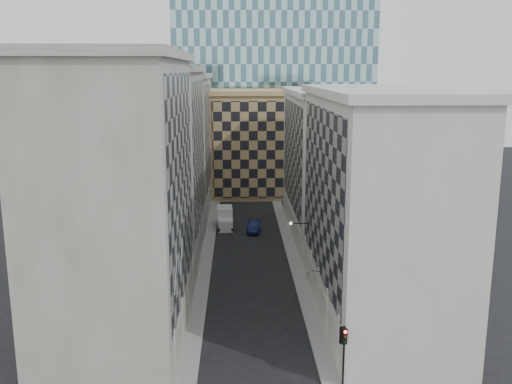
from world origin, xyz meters
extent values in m
cube|color=gray|center=(-5.25, 30.00, 0.07)|extent=(1.50, 100.00, 0.15)
cube|color=gray|center=(5.25, 30.00, 0.07)|extent=(1.50, 100.00, 0.15)
cube|color=gray|center=(-11.00, 11.00, 11.50)|extent=(10.00, 22.00, 23.00)
cube|color=gray|center=(-6.12, 11.00, 13.00)|extent=(0.25, 19.36, 18.00)
cube|color=gray|center=(-6.20, 11.00, 1.60)|extent=(0.45, 21.12, 3.20)
cube|color=gray|center=(-11.00, 11.00, 23.35)|extent=(10.80, 22.80, 0.70)
cylinder|color=gray|center=(-6.35, 2.75, 2.20)|extent=(0.90, 0.90, 4.40)
cylinder|color=gray|center=(-6.35, 8.25, 2.20)|extent=(0.90, 0.90, 4.40)
cylinder|color=gray|center=(-6.35, 13.75, 2.20)|extent=(0.90, 0.90, 4.40)
cylinder|color=gray|center=(-6.35, 19.25, 2.20)|extent=(0.90, 0.90, 4.40)
cube|color=gray|center=(-11.00, 33.00, 11.00)|extent=(10.00, 22.00, 22.00)
cube|color=gray|center=(-6.12, 33.00, 12.50)|extent=(0.25, 19.36, 17.00)
cube|color=gray|center=(-6.20, 33.00, 1.60)|extent=(0.45, 21.12, 3.20)
cube|color=gray|center=(-11.00, 33.00, 22.35)|extent=(10.80, 22.80, 0.70)
cylinder|color=gray|center=(-6.35, 24.75, 2.20)|extent=(0.90, 0.90, 4.40)
cylinder|color=gray|center=(-6.35, 30.25, 2.20)|extent=(0.90, 0.90, 4.40)
cylinder|color=gray|center=(-6.35, 35.75, 2.20)|extent=(0.90, 0.90, 4.40)
cylinder|color=gray|center=(-6.35, 41.25, 2.20)|extent=(0.90, 0.90, 4.40)
cube|color=gray|center=(-11.00, 55.00, 10.50)|extent=(10.00, 22.00, 21.00)
cube|color=gray|center=(-6.12, 55.00, 12.00)|extent=(0.25, 19.36, 16.00)
cube|color=gray|center=(-6.20, 55.00, 1.60)|extent=(0.45, 21.12, 3.20)
cube|color=gray|center=(-11.00, 55.00, 21.35)|extent=(10.80, 22.80, 0.70)
cylinder|color=gray|center=(-6.35, 46.75, 2.20)|extent=(0.90, 0.90, 4.40)
cylinder|color=gray|center=(-6.35, 52.25, 2.20)|extent=(0.90, 0.90, 4.40)
cylinder|color=gray|center=(-6.35, 57.75, 2.20)|extent=(0.90, 0.90, 4.40)
cylinder|color=gray|center=(-6.35, 63.25, 2.20)|extent=(0.90, 0.90, 4.40)
cube|color=beige|center=(11.00, 15.00, 10.00)|extent=(10.00, 26.00, 20.00)
cube|color=gray|center=(6.12, 15.00, 11.50)|extent=(0.25, 22.88, 15.00)
cube|color=beige|center=(6.20, 15.00, 1.60)|extent=(0.45, 24.96, 3.20)
cube|color=beige|center=(11.00, 15.00, 20.35)|extent=(10.80, 26.80, 0.70)
cylinder|color=beige|center=(6.35, 4.60, 2.20)|extent=(0.90, 0.90, 4.40)
cylinder|color=beige|center=(6.35, 9.80, 2.20)|extent=(0.90, 0.90, 4.40)
cylinder|color=beige|center=(6.35, 15.00, 2.20)|extent=(0.90, 0.90, 4.40)
cylinder|color=beige|center=(6.35, 20.20, 2.20)|extent=(0.90, 0.90, 4.40)
cylinder|color=beige|center=(6.35, 25.40, 2.20)|extent=(0.90, 0.90, 4.40)
cube|color=beige|center=(11.00, 42.00, 9.50)|extent=(10.00, 28.00, 19.00)
cube|color=gray|center=(6.12, 42.00, 11.00)|extent=(0.25, 24.64, 14.00)
cube|color=beige|center=(6.20, 42.00, 1.60)|extent=(0.45, 26.88, 3.20)
cube|color=beige|center=(11.00, 42.00, 19.35)|extent=(10.80, 28.80, 0.70)
cube|color=tan|center=(2.00, 68.00, 9.00)|extent=(16.00, 14.00, 18.00)
cube|color=tan|center=(2.00, 60.90, 9.00)|extent=(15.20, 0.25, 16.50)
cube|color=tan|center=(2.00, 68.00, 18.40)|extent=(16.80, 14.80, 0.80)
cube|color=#302B25|center=(0.00, 82.00, 14.00)|extent=(6.00, 6.00, 28.00)
cube|color=#302B25|center=(0.00, 82.00, 28.70)|extent=(7.00, 7.00, 1.40)
cylinder|color=gray|center=(-5.90, 4.00, 8.00)|extent=(0.10, 2.33, 2.33)
cylinder|color=gray|center=(-5.90, 8.00, 8.00)|extent=(0.10, 2.33, 2.33)
cylinder|color=black|center=(5.10, 24.00, 6.20)|extent=(1.80, 0.08, 0.08)
sphere|color=#FFE5B2|center=(4.20, 24.00, 6.20)|extent=(0.36, 0.36, 0.36)
cylinder|color=black|center=(5.90, 1.88, 1.83)|extent=(0.15, 0.15, 3.36)
cube|color=black|center=(5.90, 1.88, 4.09)|extent=(0.41, 0.36, 1.16)
cube|color=black|center=(5.86, 2.06, 4.09)|extent=(0.58, 0.15, 1.31)
sphere|color=#FF0C07|center=(5.93, 1.71, 4.48)|extent=(0.21, 0.21, 0.21)
sphere|color=#331E05|center=(5.93, 1.71, 4.09)|extent=(0.21, 0.21, 0.21)
sphere|color=black|center=(5.93, 1.71, 3.70)|extent=(0.21, 0.21, 0.21)
cube|color=silver|center=(-3.20, 43.03, 0.84)|extent=(2.16, 2.34, 1.68)
cube|color=silver|center=(-3.32, 45.45, 1.44)|extent=(2.31, 3.46, 2.89)
cylinder|color=black|center=(-4.09, 42.24, 0.42)|extent=(0.32, 0.85, 0.84)
cylinder|color=black|center=(-2.23, 42.34, 0.42)|extent=(0.32, 0.85, 0.84)
cylinder|color=black|center=(-4.31, 46.52, 0.42)|extent=(0.32, 0.85, 0.84)
cylinder|color=black|center=(-2.45, 46.62, 0.42)|extent=(0.32, 0.85, 0.84)
imported|color=#10173D|center=(0.77, 42.40, 0.78)|extent=(2.07, 4.86, 1.56)
cylinder|color=black|center=(5.60, 14.72, 4.19)|extent=(0.75, 0.36, 0.06)
cube|color=tan|center=(4.90, 14.72, 3.80)|extent=(0.32, 0.66, 0.69)
camera|label=1|loc=(-1.47, -34.54, 22.20)|focal=40.00mm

